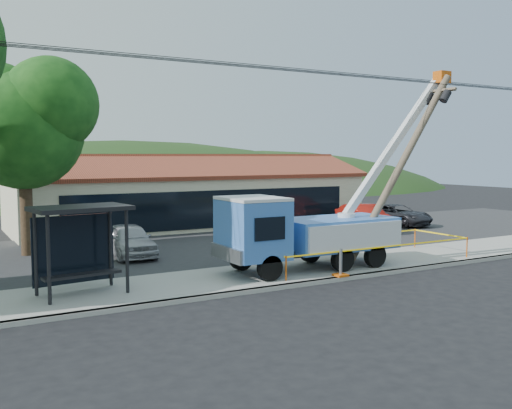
{
  "coord_description": "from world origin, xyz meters",
  "views": [
    {
      "loc": [
        -10.68,
        -14.25,
        4.62
      ],
      "look_at": [
        0.33,
        5.0,
        2.68
      ],
      "focal_mm": 40.0,
      "sensor_mm": 36.0,
      "label": 1
    }
  ],
  "objects": [
    {
      "name": "ground",
      "position": [
        0.0,
        0.0,
        0.0
      ],
      "size": [
        120.0,
        120.0,
        0.0
      ],
      "primitive_type": "plane",
      "color": "black",
      "rests_on": "ground"
    },
    {
      "name": "curb",
      "position": [
        0.0,
        2.1,
        0.07
      ],
      "size": [
        60.0,
        0.25,
        0.15
      ],
      "primitive_type": "cube",
      "color": "#9B9891",
      "rests_on": "ground"
    },
    {
      "name": "sidewalk",
      "position": [
        0.0,
        4.0,
        0.07
      ],
      "size": [
        60.0,
        4.0,
        0.15
      ],
      "primitive_type": "cube",
      "color": "#9B9891",
      "rests_on": "ground"
    },
    {
      "name": "parking_lot",
      "position": [
        0.0,
        12.0,
        0.05
      ],
      "size": [
        60.0,
        12.0,
        0.1
      ],
      "primitive_type": "cube",
      "color": "#28282B",
      "rests_on": "ground"
    },
    {
      "name": "strip_mall",
      "position": [
        4.0,
        19.98,
        1.88
      ],
      "size": [
        22.5,
        8.53,
        4.67
      ],
      "color": "#BDB696",
      "rests_on": "ground"
    },
    {
      "name": "tree_lot",
      "position": [
        -7.0,
        13.0,
        6.21
      ],
      "size": [
        6.3,
        5.6,
        8.94
      ],
      "color": "#332316",
      "rests_on": "ground"
    },
    {
      "name": "hill_center",
      "position": [
        10.0,
        55.0,
        0.0
      ],
      "size": [
        89.6,
        64.0,
        32.0
      ],
      "primitive_type": "ellipsoid",
      "color": "#203B15",
      "rests_on": "ground"
    },
    {
      "name": "hill_east",
      "position": [
        30.0,
        55.0,
        0.0
      ],
      "size": [
        72.8,
        52.0,
        26.0
      ],
      "primitive_type": "ellipsoid",
      "color": "#203B15",
      "rests_on": "ground"
    },
    {
      "name": "utility_truck",
      "position": [
        1.93,
        3.91,
        1.71
      ],
      "size": [
        10.89,
        3.93,
        8.11
      ],
      "color": "black",
      "rests_on": "ground"
    },
    {
      "name": "leaning_pole",
      "position": [
        6.58,
        3.41,
        4.49
      ],
      "size": [
        5.64,
        1.73,
        8.03
      ],
      "color": "brown",
      "rests_on": "ground"
    },
    {
      "name": "bus_shelter",
      "position": [
        -6.62,
        4.29,
        2.24
      ],
      "size": [
        3.13,
        2.15,
        2.83
      ],
      "rotation": [
        0.0,
        0.0,
        0.12
      ],
      "color": "black",
      "rests_on": "ground"
    },
    {
      "name": "caution_tape",
      "position": [
        4.86,
        4.09,
        0.82
      ],
      "size": [
        9.45,
        3.14,
        0.91
      ],
      "color": "#D1530B",
      "rests_on": "ground"
    },
    {
      "name": "car_silver",
      "position": [
        -3.08,
        10.45,
        0.0
      ],
      "size": [
        1.92,
        4.36,
        1.46
      ],
      "primitive_type": "imported",
      "rotation": [
        0.0,
        0.0,
        -0.04
      ],
      "color": "#ADADB4",
      "rests_on": "ground"
    },
    {
      "name": "car_red",
      "position": [
        11.69,
        11.83,
        0.0
      ],
      "size": [
        2.58,
        4.99,
        1.57
      ],
      "primitive_type": "imported",
      "rotation": [
        0.0,
        0.0,
        -0.2
      ],
      "color": "#A11810",
      "rests_on": "ground"
    },
    {
      "name": "car_dark",
      "position": [
        15.29,
        12.91,
        0.0
      ],
      "size": [
        2.86,
        5.03,
        1.32
      ],
      "primitive_type": "imported",
      "rotation": [
        0.0,
        0.0,
        0.14
      ],
      "color": "black",
      "rests_on": "ground"
    }
  ]
}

